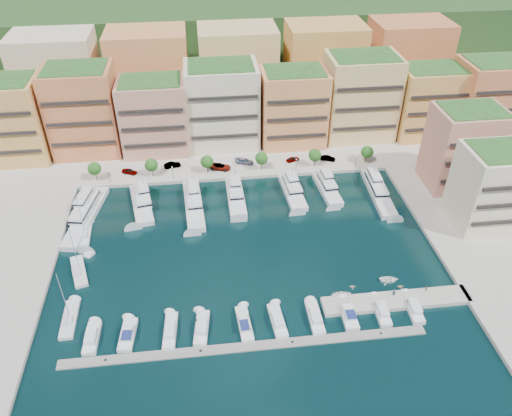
{
  "coord_description": "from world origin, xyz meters",
  "views": [
    {
      "loc": [
        -8.64,
        -92.22,
        79.53
      ],
      "look_at": [
        3.27,
        7.45,
        6.0
      ],
      "focal_mm": 35.0,
      "sensor_mm": 36.0,
      "label": 1
    }
  ],
  "objects_px": {
    "lamppost_4": "(356,159)",
    "car_4": "(293,159)",
    "tree_5": "(367,152)",
    "yacht_5": "(327,187)",
    "yacht_0": "(86,213)",
    "car_1": "(172,165)",
    "car_2": "(220,167)",
    "cruiser_6": "(315,318)",
    "lamppost_2": "(235,167)",
    "car_0": "(129,171)",
    "yacht_3": "(236,195)",
    "yacht_6": "(378,190)",
    "tender_3": "(401,286)",
    "person_0": "(394,292)",
    "tender_1": "(352,286)",
    "lamppost_0": "(108,175)",
    "yacht_1": "(142,202)",
    "car_5": "(328,158)",
    "tender_2": "(389,280)",
    "cruiser_0": "(92,338)",
    "tree_4": "(315,155)",
    "sailboat_2": "(85,235)",
    "tree_0": "(94,169)",
    "cruiser_9": "(413,308)",
    "yacht_4": "(292,190)",
    "cruiser_5": "(278,321)",
    "cruiser_1": "(128,335)",
    "sailboat_0": "(70,320)",
    "tree_3": "(261,158)",
    "car_3": "(244,161)",
    "tree_1": "(151,165)",
    "cruiser_3": "(202,328)",
    "yacht_2": "(193,202)",
    "sailboat_1": "(79,272)",
    "person_1": "(426,288)",
    "cruiser_2": "(170,331)",
    "lamppost_1": "(173,171)",
    "tender_0": "(342,295)",
    "lamppost_3": "(296,163)",
    "cruiser_7": "(348,314)",
    "tree_2": "(207,162)"
  },
  "relations": [
    {
      "from": "yacht_6",
      "to": "person_0",
      "type": "xyz_separation_m",
      "value": [
        -9.22,
        -39.31,
        0.74
      ]
    },
    {
      "from": "tender_0",
      "to": "tree_5",
      "type": "bearing_deg",
      "value": -27.97
    },
    {
      "from": "yacht_5",
      "to": "tender_2",
      "type": "xyz_separation_m",
      "value": [
        5.43,
        -37.26,
        -0.77
      ]
    },
    {
      "from": "yacht_0",
      "to": "cruiser_1",
      "type": "distance_m",
      "value": 43.99
    },
    {
      "from": "yacht_3",
      "to": "yacht_6",
      "type": "distance_m",
      "value": 39.79
    },
    {
      "from": "lamppost_1",
      "to": "tree_5",
      "type": "bearing_deg",
      "value": 2.27
    },
    {
      "from": "yacht_0",
      "to": "yacht_6",
      "type": "height_order",
      "value": "same"
    },
    {
      "from": "person_0",
      "to": "cruiser_3",
      "type": "bearing_deg",
      "value": 74.74
    },
    {
      "from": "sailboat_1",
      "to": "sailboat_0",
      "type": "height_order",
      "value": "same"
    },
    {
      "from": "car_3",
      "to": "yacht_6",
      "type": "bearing_deg",
      "value": -98.38
    },
    {
      "from": "lamppost_4",
      "to": "cruiser_5",
      "type": "relative_size",
      "value": 0.46
    },
    {
      "from": "yacht_5",
      "to": "cruiser_6",
      "type": "relative_size",
      "value": 1.83
    },
    {
      "from": "cruiser_5",
      "to": "sailboat_0",
      "type": "xyz_separation_m",
      "value": [
        -42.45,
        5.59,
        -0.24
      ]
    },
    {
      "from": "lamppost_4",
      "to": "sailboat_1",
      "type": "xyz_separation_m",
      "value": [
        -75.02,
        -35.82,
        -3.52
      ]
    },
    {
      "from": "yacht_0",
      "to": "cruiser_3",
      "type": "distance_m",
      "value": 50.67
    },
    {
      "from": "tree_3",
      "to": "car_3",
      "type": "height_order",
      "value": "tree_3"
    },
    {
      "from": "sailboat_1",
      "to": "cruiser_6",
      "type": "bearing_deg",
      "value": -21.5
    },
    {
      "from": "tree_1",
      "to": "tree_5",
      "type": "bearing_deg",
      "value": 0.0
    },
    {
      "from": "tender_3",
      "to": "person_0",
      "type": "bearing_deg",
      "value": 138.86
    },
    {
      "from": "lamppost_4",
      "to": "car_4",
      "type": "relative_size",
      "value": 1.02
    },
    {
      "from": "lamppost_2",
      "to": "yacht_5",
      "type": "bearing_deg",
      "value": -20.76
    },
    {
      "from": "person_0",
      "to": "car_4",
      "type": "bearing_deg",
      "value": -9.2
    },
    {
      "from": "yacht_1",
      "to": "sailboat_2",
      "type": "xyz_separation_m",
      "value": [
        -13.31,
        -11.53,
        -0.78
      ]
    },
    {
      "from": "lamppost_0",
      "to": "cruiser_0",
      "type": "relative_size",
      "value": 0.52
    },
    {
      "from": "yacht_5",
      "to": "tender_1",
      "type": "relative_size",
      "value": 11.0
    },
    {
      "from": "lamppost_4",
      "to": "yacht_1",
      "type": "bearing_deg",
      "value": -170.26
    },
    {
      "from": "lamppost_0",
      "to": "yacht_1",
      "type": "xyz_separation_m",
      "value": [
        9.59,
        -10.71,
        -2.73
      ]
    },
    {
      "from": "car_4",
      "to": "lamppost_2",
      "type": "bearing_deg",
      "value": 86.86
    },
    {
      "from": "tree_5",
      "to": "yacht_5",
      "type": "relative_size",
      "value": 0.35
    },
    {
      "from": "car_3",
      "to": "sailboat_0",
      "type": "bearing_deg",
      "value": 163.19
    },
    {
      "from": "car_2",
      "to": "cruiser_6",
      "type": "bearing_deg",
      "value": -144.55
    },
    {
      "from": "tree_3",
      "to": "lamppost_3",
      "type": "height_order",
      "value": "tree_3"
    },
    {
      "from": "person_1",
      "to": "cruiser_2",
      "type": "bearing_deg",
      "value": -36.84
    },
    {
      "from": "lamppost_2",
      "to": "car_0",
      "type": "relative_size",
      "value": 0.94
    },
    {
      "from": "tree_2",
      "to": "car_5",
      "type": "bearing_deg",
      "value": 4.18
    },
    {
      "from": "tree_1",
      "to": "lamppost_0",
      "type": "relative_size",
      "value": 1.35
    },
    {
      "from": "cruiser_1",
      "to": "sailboat_0",
      "type": "xyz_separation_m",
      "value": [
        -12.27,
        5.59,
        -0.26
      ]
    },
    {
      "from": "tree_4",
      "to": "yacht_5",
      "type": "bearing_deg",
      "value": -84.26
    },
    {
      "from": "yacht_0",
      "to": "car_1",
      "type": "xyz_separation_m",
      "value": [
        22.11,
        20.7,
        0.61
      ]
    },
    {
      "from": "yacht_5",
      "to": "tender_2",
      "type": "distance_m",
      "value": 37.66
    },
    {
      "from": "car_5",
      "to": "tender_2",
      "type": "bearing_deg",
      "value": -155.9
    },
    {
      "from": "sailboat_0",
      "to": "person_0",
      "type": "bearing_deg",
      "value": -1.53
    },
    {
      "from": "yacht_2",
      "to": "yacht_6",
      "type": "bearing_deg",
      "value": -0.31
    },
    {
      "from": "lamppost_1",
      "to": "car_0",
      "type": "xyz_separation_m",
      "value": [
        -12.83,
        4.53,
        -2.07
      ]
    },
    {
      "from": "yacht_6",
      "to": "cruiser_7",
      "type": "height_order",
      "value": "yacht_6"
    },
    {
      "from": "sailboat_2",
      "to": "car_1",
      "type": "distance_m",
      "value": 35.87
    },
    {
      "from": "cruiser_0",
      "to": "car_2",
      "type": "distance_m",
      "value": 66.38
    },
    {
      "from": "tree_0",
      "to": "cruiser_9",
      "type": "distance_m",
      "value": 93.25
    },
    {
      "from": "cruiser_9",
      "to": "tender_1",
      "type": "xyz_separation_m",
      "value": [
        -10.95,
        7.97,
        -0.16
      ]
    },
    {
      "from": "yacht_4",
      "to": "cruiser_5",
      "type": "distance_m",
      "value": 47.13
    }
  ]
}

